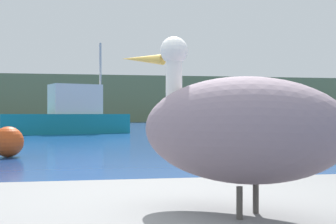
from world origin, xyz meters
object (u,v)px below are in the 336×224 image
at_px(fishing_boat_green, 287,117).
at_px(mooring_buoy, 8,142).
at_px(pelican, 236,128).
at_px(fishing_boat_teal, 68,116).

bearing_deg(fishing_boat_green, mooring_buoy, 66.54).
distance_m(fishing_boat_green, mooring_buoy, 33.37).
height_order(fishing_boat_green, mooring_buoy, fishing_boat_green).
distance_m(pelican, mooring_buoy, 9.98).
xyz_separation_m(pelican, mooring_buoy, (-2.53, 9.63, -0.61)).
bearing_deg(mooring_buoy, fishing_boat_teal, 85.83).
distance_m(pelican, fishing_boat_green, 40.43).
bearing_deg(pelican, fishing_boat_green, -67.05).
bearing_deg(fishing_boat_green, fishing_boat_teal, 48.54).
relative_size(fishing_boat_teal, fishing_boat_green, 1.24).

